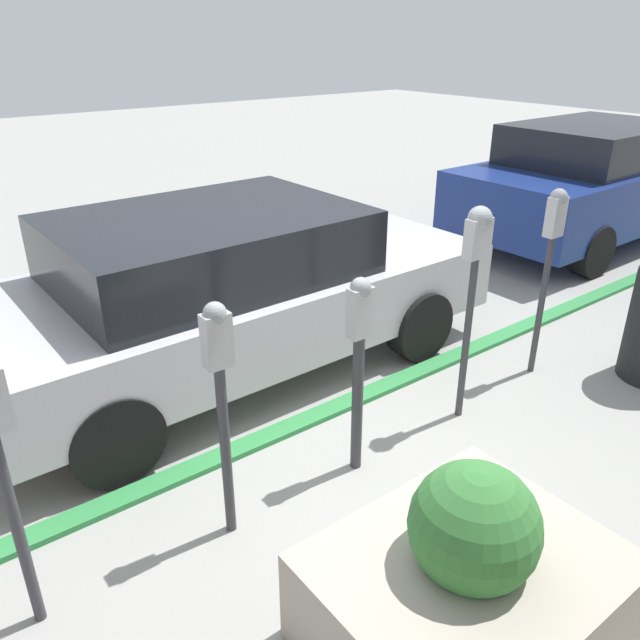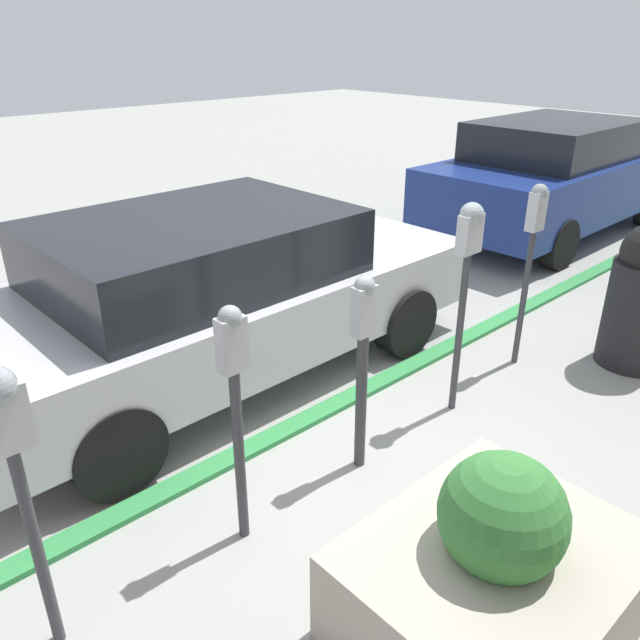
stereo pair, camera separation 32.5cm
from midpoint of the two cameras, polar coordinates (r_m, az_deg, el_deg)
ground_plane at (r=4.57m, az=-3.32°, el=-10.09°), size 40.00×40.00×0.00m
curb_strip at (r=4.61m, az=-3.96°, el=-9.46°), size 24.50×0.16×0.04m
parking_meter_nearest at (r=2.89m, az=-29.42°, el=-10.08°), size 0.19×0.16×1.47m
parking_meter_second at (r=3.23m, az=-10.70°, el=-6.10°), size 0.14×0.12×1.43m
parking_meter_middle at (r=3.79m, az=1.49°, el=-2.70°), size 0.15×0.13×1.33m
parking_meter_fourth at (r=4.35m, az=11.26°, el=5.68°), size 0.19×0.16×1.59m
parking_meter_farthest at (r=5.21m, az=17.20°, el=7.21°), size 0.15×0.13×1.55m
planter_box at (r=3.16m, az=12.52°, el=-21.84°), size 1.32×1.07×0.98m
parked_car_middle at (r=5.09m, az=-11.60°, el=2.51°), size 4.38×1.92×1.36m
parked_car_rear at (r=9.30m, az=19.74°, el=12.31°), size 4.31×1.89×1.54m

